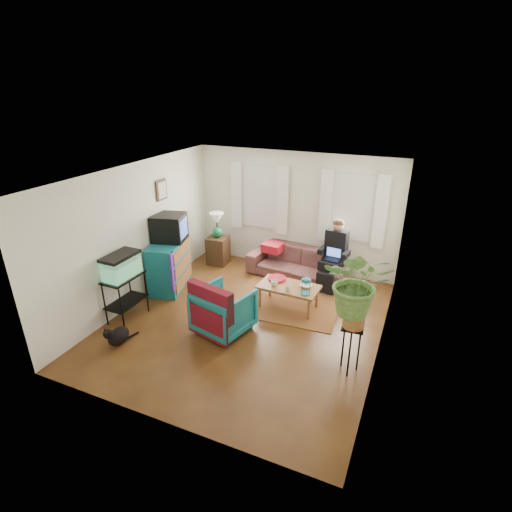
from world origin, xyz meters
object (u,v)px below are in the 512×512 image
at_px(plant_stand, 350,349).
at_px(side_table, 218,250).
at_px(sofa, 298,259).
at_px(coffee_table, 288,297).
at_px(armchair, 224,308).
at_px(aquarium_stand, 126,298).
at_px(dresser, 169,265).

bearing_deg(plant_stand, side_table, 143.91).
xyz_separation_m(sofa, side_table, (-1.92, -0.06, -0.10)).
bearing_deg(coffee_table, armchair, -120.71).
relative_size(aquarium_stand, plant_stand, 1.06).
relative_size(side_table, aquarium_stand, 0.78).
distance_m(sofa, coffee_table, 1.35).
height_order(sofa, coffee_table, sofa).
distance_m(armchair, coffee_table, 1.38).
xyz_separation_m(side_table, plant_stand, (3.57, -2.60, 0.06)).
height_order(sofa, aquarium_stand, sofa).
xyz_separation_m(sofa, aquarium_stand, (-2.27, -2.80, -0.01)).
bearing_deg(plant_stand, armchair, 174.52).
distance_m(side_table, armchair, 2.78).
height_order(aquarium_stand, coffee_table, aquarium_stand).
bearing_deg(dresser, aquarium_stand, -105.50).
relative_size(sofa, armchair, 2.52).
height_order(side_table, plant_stand, plant_stand).
bearing_deg(sofa, dresser, -140.51).
distance_m(dresser, coffee_table, 2.52).
bearing_deg(coffee_table, aquarium_stand, -146.75).
height_order(dresser, coffee_table, dresser).
relative_size(sofa, coffee_table, 1.96).
distance_m(armchair, plant_stand, 2.17).
xyz_separation_m(side_table, armchair, (1.41, -2.39, 0.11)).
distance_m(side_table, plant_stand, 4.42).
relative_size(dresser, coffee_table, 1.00).
bearing_deg(armchair, plant_stand, -171.86).
distance_m(sofa, plant_stand, 3.13).
bearing_deg(dresser, side_table, 61.50).
height_order(dresser, plant_stand, dresser).
relative_size(sofa, plant_stand, 2.79).
distance_m(sofa, armchair, 2.51).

